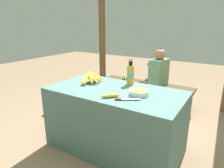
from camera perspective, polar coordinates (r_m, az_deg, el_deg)
The scene contains 11 objects.
ground_plane at distance 2.46m, azimuth 0.73°, elevation -17.55°, with size 12.00×12.00×0.00m, color #846B51.
market_counter at distance 2.28m, azimuth 0.77°, elevation -10.15°, with size 1.45×0.76×0.71m.
banana_bunch_ripe at distance 2.39m, azimuth -5.98°, elevation 2.01°, with size 0.22×0.36×0.15m.
serving_bowl at distance 1.99m, azimuth 7.80°, elevation -2.30°, with size 0.19×0.19×0.05m.
water_bottle at distance 2.29m, azimuth 5.26°, elevation 2.71°, with size 0.08×0.08×0.30m.
loose_banana_front at distance 1.91m, azimuth -0.45°, elevation -3.37°, with size 0.16×0.16×0.04m.
knife at distance 1.85m, azimuth 3.51°, elevation -4.37°, with size 0.21×0.15×0.02m.
wooden_bench at distance 3.52m, azimuth 9.67°, elevation -0.70°, with size 1.60×0.32×0.40m.
seated_vendor at distance 3.37m, azimuth 12.44°, elevation 2.66°, with size 0.44×0.41×1.02m.
banana_bunch_green at distance 3.66m, azimuth 3.96°, elevation 2.23°, with size 0.18×0.28×0.13m.
support_post_near at distance 4.33m, azimuth -2.84°, elevation 15.04°, with size 0.14×0.14×2.50m.
Camera 1 is at (1.05, -1.73, 1.39)m, focal length 32.00 mm.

